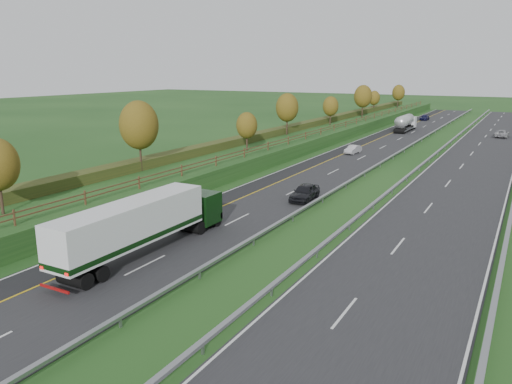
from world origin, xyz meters
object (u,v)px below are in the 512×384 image
Objects in this scene: car_small_far at (425,118)px; car_silver_mid at (353,149)px; box_lorry at (143,223)px; car_oncoming at (502,134)px; road_tanker at (406,122)px; car_dark_near at (305,192)px.

car_silver_mid is at bearing -89.31° from car_small_far.
box_lorry reaches higher than car_oncoming.
road_tanker is at bearing 90.31° from box_lorry.
car_silver_mid is (-4.87, 30.09, -0.17)m from car_dark_near.
car_dark_near is at bearing 78.85° from car_oncoming.
car_oncoming is at bearing 74.31° from car_dark_near.
box_lorry is at bearing -89.69° from road_tanker.
car_silver_mid is 60.02m from car_small_far.
car_small_far is at bearing 92.09° from road_tanker.
car_dark_near is at bearing -86.05° from road_tanker.
car_dark_near is 64.32m from car_oncoming.
car_dark_near reaches higher than car_oncoming.
car_small_far is (-0.96, 26.33, -1.16)m from road_tanker.
box_lorry is 109.57m from car_small_far.
car_oncoming is (18.70, -1.07, -1.12)m from road_tanker.
car_oncoming reaches higher than car_small_far.
car_small_far is 0.90× the size of car_oncoming.
road_tanker is at bearing -1.58° from car_oncoming.
box_lorry is 3.22× the size of car_oncoming.
car_small_far is (-0.49, 60.02, 0.01)m from car_silver_mid.
box_lorry is 3.38× the size of car_dark_near.
car_oncoming is (19.16, 32.62, 0.05)m from car_silver_mid.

